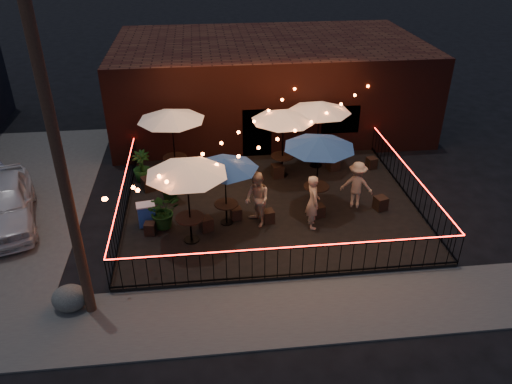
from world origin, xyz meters
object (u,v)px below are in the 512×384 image
(cafe_table_1, at_px, (171,116))
(cafe_table_5, at_px, (320,108))
(utility_pole, at_px, (63,177))
(cooler, at_px, (146,214))
(cafe_table_2, at_px, (225,165))
(cafe_table_3, at_px, (283,116))
(cafe_table_4, at_px, (319,143))
(cafe_table_0, at_px, (186,170))
(boulder, at_px, (70,298))

(cafe_table_1, distance_m, cafe_table_5, 5.61)
(cafe_table_1, bearing_deg, utility_pole, -106.32)
(cooler, bearing_deg, cafe_table_2, -13.19)
(cafe_table_2, bearing_deg, cafe_table_3, 53.19)
(cafe_table_4, bearing_deg, cafe_table_2, -168.14)
(utility_pole, relative_size, cafe_table_0, 2.45)
(cafe_table_5, height_order, cooler, cafe_table_5)
(utility_pole, height_order, cafe_table_2, utility_pole)
(cafe_table_0, xyz_separation_m, cafe_table_1, (-0.58, 4.32, 0.02))
(cooler, bearing_deg, cafe_table_4, -4.48)
(cafe_table_2, distance_m, cafe_table_3, 3.94)
(cafe_table_3, height_order, cafe_table_5, cafe_table_5)
(utility_pole, height_order, cooler, utility_pole)
(cafe_table_3, bearing_deg, cafe_table_4, -72.56)
(cafe_table_1, height_order, cafe_table_2, cafe_table_1)
(cooler, bearing_deg, cafe_table_1, 65.88)
(cafe_table_1, bearing_deg, cafe_table_5, 3.66)
(cafe_table_2, xyz_separation_m, cafe_table_4, (3.14, 0.66, 0.27))
(cafe_table_2, bearing_deg, boulder, -141.50)
(cafe_table_0, bearing_deg, cafe_table_5, 42.98)
(cafe_table_2, relative_size, cafe_table_4, 0.85)
(cafe_table_3, distance_m, cooler, 6.13)
(cafe_table_1, relative_size, cafe_table_5, 0.99)
(cafe_table_2, distance_m, cafe_table_5, 5.42)
(utility_pole, xyz_separation_m, cafe_table_0, (2.64, 2.72, -1.35))
(cafe_table_4, xyz_separation_m, cooler, (-5.75, -0.48, -2.03))
(cafe_table_4, relative_size, cafe_table_5, 0.90)
(cafe_table_3, bearing_deg, cooler, -149.10)
(cafe_table_3, height_order, cafe_table_4, cafe_table_3)
(utility_pole, xyz_separation_m, cooler, (1.20, 3.78, -3.45))
(cooler, bearing_deg, utility_pole, -116.81)
(cafe_table_3, xyz_separation_m, cafe_table_5, (1.50, 0.65, 0.03))
(cafe_table_1, bearing_deg, cafe_table_4, -29.71)
(utility_pole, distance_m, cafe_table_1, 7.46)
(cafe_table_0, xyz_separation_m, cooler, (-1.44, 1.06, -2.10))
(utility_pole, relative_size, cafe_table_1, 2.62)
(utility_pole, relative_size, cafe_table_3, 2.61)
(cooler, height_order, boulder, cooler)
(cafe_table_0, relative_size, cafe_table_4, 1.17)
(cafe_table_1, bearing_deg, cafe_table_0, -82.39)
(cafe_table_4, height_order, boulder, cafe_table_4)
(cafe_table_3, bearing_deg, cafe_table_2, -126.81)
(utility_pole, distance_m, cafe_table_5, 10.74)
(cafe_table_2, distance_m, cafe_table_4, 3.22)
(cafe_table_0, bearing_deg, cafe_table_1, 97.61)
(boulder, bearing_deg, cafe_table_0, 39.02)
(cafe_table_0, height_order, boulder, cafe_table_0)
(cafe_table_2, bearing_deg, cafe_table_5, 44.58)
(cafe_table_1, xyz_separation_m, cafe_table_4, (4.88, -2.78, -0.09))
(cafe_table_5, bearing_deg, boulder, -138.50)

